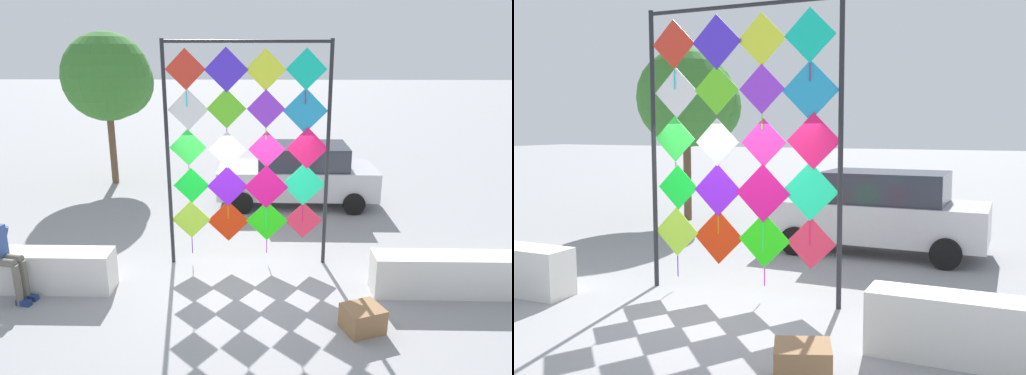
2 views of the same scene
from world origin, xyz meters
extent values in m
plane|color=gray|center=(0.00, 0.00, 0.00)|extent=(120.00, 120.00, 0.00)
cube|color=silver|center=(-4.04, -0.29, 0.35)|extent=(3.66, 0.53, 0.70)
cube|color=silver|center=(4.04, -0.29, 0.35)|extent=(3.66, 0.53, 0.70)
cylinder|color=#232328|center=(-1.39, 0.81, 2.08)|extent=(0.07, 0.07, 4.17)
cylinder|color=#232328|center=(1.52, 0.86, 2.08)|extent=(0.07, 0.07, 4.17)
cylinder|color=#232328|center=(0.06, 0.83, 4.12)|extent=(2.92, 0.11, 0.06)
cube|color=#A5E233|center=(-1.02, 0.82, 0.88)|extent=(0.75, 0.02, 0.75)
cylinder|color=#5E16E5|center=(-1.02, 0.83, 0.34)|extent=(0.02, 0.02, 0.33)
cube|color=red|center=(-0.31, 0.84, 0.85)|extent=(0.81, 0.03, 0.81)
cube|color=#23E813|center=(0.42, 0.84, 0.86)|extent=(0.79, 0.03, 0.79)
cylinder|color=#D516E5|center=(0.42, 0.85, 0.33)|extent=(0.02, 0.02, 0.27)
cube|color=#EB2F4E|center=(1.12, 0.87, 0.86)|extent=(0.72, 0.02, 0.72)
cube|color=#12F432|center=(-0.98, 0.83, 1.56)|extent=(0.68, 0.02, 0.68)
cube|color=#821CF1|center=(-0.31, 0.83, 1.54)|extent=(0.77, 0.02, 0.77)
cylinder|color=#82E516|center=(-0.31, 0.84, 1.03)|extent=(0.02, 0.02, 0.26)
cube|color=#E6117B|center=(0.41, 0.83, 1.53)|extent=(0.83, 0.03, 0.83)
cylinder|color=#16E57E|center=(0.41, 0.84, 0.90)|extent=(0.02, 0.02, 0.43)
cube|color=#1EF49F|center=(1.10, 0.85, 1.58)|extent=(0.81, 0.03, 0.81)
cylinder|color=#E51668|center=(1.10, 0.86, 1.01)|extent=(0.02, 0.02, 0.34)
cube|color=#33F246|center=(-1.02, 0.82, 2.28)|extent=(0.68, 0.02, 0.68)
cylinder|color=#E516D1|center=(-1.02, 0.83, 1.84)|extent=(0.02, 0.02, 0.20)
cube|color=white|center=(-0.30, 0.81, 2.24)|extent=(0.69, 0.02, 0.69)
cube|color=#F22CA6|center=(0.41, 0.85, 2.24)|extent=(0.68, 0.02, 0.68)
cube|color=#F71861|center=(1.15, 0.84, 2.27)|extent=(0.77, 0.02, 0.77)
cube|color=white|center=(-0.99, 0.83, 2.96)|extent=(0.73, 0.02, 0.73)
cube|color=#63DC24|center=(-0.31, 0.82, 2.98)|extent=(0.71, 0.02, 0.71)
cylinder|color=#9E16E5|center=(-0.31, 0.83, 2.48)|extent=(0.02, 0.02, 0.28)
cube|color=#9134E7|center=(0.40, 0.83, 2.97)|extent=(0.69, 0.02, 0.69)
cylinder|color=#79E516|center=(0.40, 0.84, 2.53)|extent=(0.02, 0.02, 0.21)
cube|color=#229BD3|center=(1.09, 0.86, 2.94)|extent=(0.81, 0.03, 0.81)
cube|color=red|center=(-1.01, 0.80, 3.65)|extent=(0.71, 0.02, 0.71)
cylinder|color=#16D2E5|center=(-1.01, 0.81, 3.15)|extent=(0.02, 0.02, 0.29)
cube|color=#462BDB|center=(-0.30, 0.81, 3.65)|extent=(0.77, 0.03, 0.77)
cylinder|color=#C4E516|center=(-0.30, 0.82, 3.10)|extent=(0.02, 0.02, 0.32)
cube|color=#E1F132|center=(0.39, 0.84, 3.65)|extent=(0.73, 0.02, 0.73)
cylinder|color=#2816E5|center=(0.39, 0.85, 3.13)|extent=(0.02, 0.02, 0.30)
cube|color=#12D0AC|center=(1.09, 0.83, 3.66)|extent=(0.72, 0.02, 0.72)
cylinder|color=red|center=(1.09, 0.84, 3.18)|extent=(0.02, 0.02, 0.23)
cylinder|color=#666056|center=(-3.57, -0.83, 0.35)|extent=(0.11, 0.11, 0.70)
cylinder|color=#666056|center=(-3.76, -0.80, 0.73)|extent=(0.40, 0.20, 0.13)
cube|color=navy|center=(-3.51, -0.84, 0.04)|extent=(0.25, 0.14, 0.09)
cylinder|color=#666056|center=(-3.54, -0.67, 0.35)|extent=(0.11, 0.11, 0.70)
cylinder|color=#666056|center=(-3.73, -0.63, 0.73)|extent=(0.40, 0.20, 0.13)
cube|color=navy|center=(-3.48, -0.68, 0.04)|extent=(0.25, 0.14, 0.09)
cylinder|color=#334C8C|center=(-3.87, -0.46, 1.07)|extent=(0.19, 0.11, 0.31)
cube|color=#B7B7BC|center=(1.22, 4.54, 0.64)|extent=(4.14, 1.79, 0.74)
cube|color=#282D38|center=(1.37, 4.54, 1.31)|extent=(2.32, 1.57, 0.59)
cylinder|color=black|center=(-0.19, 3.67, 0.28)|extent=(0.55, 0.22, 0.55)
cylinder|color=black|center=(-0.18, 5.43, 0.28)|extent=(0.55, 0.22, 0.55)
cylinder|color=black|center=(2.62, 3.65, 0.28)|extent=(0.55, 0.22, 0.55)
cylinder|color=black|center=(2.63, 5.42, 0.28)|extent=(0.55, 0.22, 0.55)
cube|color=olive|center=(1.83, -1.41, 0.19)|extent=(0.68, 0.64, 0.38)
cylinder|color=brown|center=(-4.30, 6.40, 1.23)|extent=(0.21, 0.21, 2.45)
sphere|color=#38752D|center=(-4.30, 6.40, 3.23)|extent=(2.58, 2.58, 2.58)
sphere|color=#38752D|center=(-4.10, 6.91, 3.04)|extent=(2.10, 2.10, 2.10)
sphere|color=#38752D|center=(-4.68, 6.66, 3.13)|extent=(1.93, 1.93, 1.93)
camera|label=1|loc=(0.40, -7.39, 3.96)|focal=32.38mm
camera|label=2|loc=(3.59, -6.24, 2.43)|focal=39.09mm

